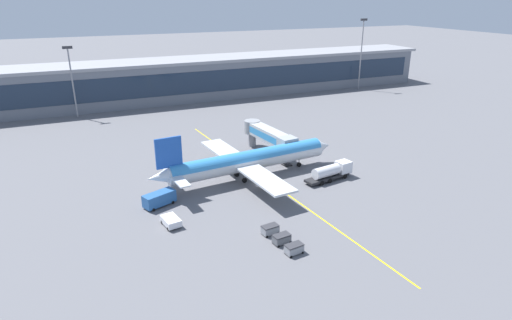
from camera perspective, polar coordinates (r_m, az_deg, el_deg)
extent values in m
plane|color=slate|center=(86.16, 0.93, -3.19)|extent=(700.00, 700.00, 0.00)
cube|color=yellow|center=(88.43, 1.32, -2.53)|extent=(6.88, 79.75, 0.01)
cube|color=slate|center=(156.81, -12.71, 9.95)|extent=(207.69, 18.02, 13.01)
cube|color=#1E2D42|center=(147.96, -11.99, 9.62)|extent=(201.46, 0.16, 7.29)
cube|color=#99999E|center=(155.67, -12.92, 12.48)|extent=(211.84, 18.38, 1.00)
cylinder|color=silver|center=(87.74, -0.89, -0.13)|extent=(34.45, 7.05, 3.82)
cylinder|color=#388CD1|center=(87.62, -0.89, 0.08)|extent=(33.75, 6.83, 3.66)
cone|color=silver|center=(97.31, 8.72, 1.79)|extent=(4.14, 3.97, 3.63)
cone|color=silver|center=(81.09, -12.56, -2.20)|extent=(4.87, 3.66, 3.25)
cube|color=#1E51B2|center=(80.04, -11.43, 0.96)|extent=(4.97, 0.83, 5.73)
cube|color=silver|center=(85.07, -11.73, -0.87)|extent=(2.57, 6.27, 0.24)
cube|color=silver|center=(78.34, -9.98, -2.70)|extent=(2.57, 6.27, 0.24)
cube|color=silver|center=(94.85, -4.30, 1.29)|extent=(6.14, 14.77, 0.40)
cube|color=silver|center=(79.84, 1.28, -2.57)|extent=(6.14, 14.77, 0.40)
cylinder|color=#939399|center=(93.52, -3.05, 0.14)|extent=(3.13, 2.37, 2.10)
cylinder|color=#939399|center=(82.89, 0.96, -2.66)|extent=(3.13, 2.37, 2.10)
cylinder|color=black|center=(94.96, 5.68, -0.60)|extent=(1.03, 0.49, 1.00)
cylinder|color=slate|center=(94.64, 5.70, -0.10)|extent=(0.20, 0.20, 1.77)
cylinder|color=black|center=(89.47, -2.56, -1.91)|extent=(1.03, 0.49, 1.00)
cylinder|color=slate|center=(89.13, -2.57, -1.39)|extent=(0.20, 0.20, 1.77)
cylinder|color=black|center=(86.66, -1.53, -2.69)|extent=(1.03, 0.49, 1.00)
cylinder|color=slate|center=(86.31, -1.54, -2.15)|extent=(0.20, 0.20, 1.77)
cube|color=#B2B7BC|center=(99.94, 1.69, 3.34)|extent=(4.79, 15.38, 2.80)
cube|color=#2D84C6|center=(99.96, 1.71, 3.34)|extent=(4.62, 12.99, 1.54)
cube|color=#9EA3A8|center=(93.97, 4.15, 2.12)|extent=(3.96, 3.61, 2.94)
cylinder|color=#4C4C51|center=(95.05, 4.10, 0.31)|extent=(0.70, 0.70, 3.58)
cube|color=#262628|center=(95.64, 4.08, -0.61)|extent=(2.00, 2.00, 0.30)
cylinder|color=gray|center=(106.12, -0.50, 4.41)|extent=(3.90, 3.90, 3.08)
cylinder|color=gray|center=(107.07, -0.49, 2.78)|extent=(1.80, 1.80, 3.58)
cube|color=#232326|center=(88.56, 9.32, -2.26)|extent=(10.28, 4.11, 0.50)
cube|color=silver|center=(90.94, 11.43, -0.92)|extent=(3.17, 2.93, 2.50)
cube|color=black|center=(91.60, 12.02, -0.46)|extent=(0.54, 2.29, 1.12)
cylinder|color=silver|center=(87.86, 9.24, -1.49)|extent=(6.28, 3.16, 2.20)
cylinder|color=black|center=(91.91, 10.60, -1.63)|extent=(1.04, 0.51, 1.00)
cylinder|color=black|center=(90.37, 11.63, -2.11)|extent=(1.04, 0.51, 1.00)
cylinder|color=black|center=(89.27, 8.66, -2.20)|extent=(1.04, 0.51, 1.00)
cylinder|color=black|center=(87.68, 9.69, -2.71)|extent=(1.04, 0.51, 1.00)
cylinder|color=black|center=(87.97, 7.64, -2.50)|extent=(1.04, 0.51, 1.00)
cylinder|color=black|center=(86.36, 8.66, -3.02)|extent=(1.04, 0.51, 1.00)
cube|color=white|center=(72.42, -11.14, -7.87)|extent=(2.89, 4.13, 1.10)
cube|color=black|center=(73.11, -11.44, -7.42)|extent=(2.26, 1.65, 0.33)
cylinder|color=black|center=(73.47, -12.26, -8.00)|extent=(0.35, 0.63, 0.60)
cylinder|color=black|center=(74.10, -10.77, -7.62)|extent=(0.35, 0.63, 0.60)
cylinder|color=black|center=(71.28, -11.46, -8.90)|extent=(0.35, 0.63, 0.60)
cylinder|color=black|center=(71.93, -9.93, -8.49)|extent=(0.35, 0.63, 0.60)
cube|color=#285B9E|center=(79.03, -12.61, -4.96)|extent=(6.24, 4.28, 2.20)
cube|color=black|center=(79.56, -11.76, -4.40)|extent=(2.65, 2.67, 0.66)
cylinder|color=black|center=(81.27, -11.76, -5.00)|extent=(0.65, 0.45, 0.60)
cylinder|color=black|center=(79.71, -10.92, -5.47)|extent=(0.65, 0.45, 0.60)
cylinder|color=black|center=(79.38, -14.18, -5.87)|extent=(0.65, 0.45, 0.60)
cylinder|color=black|center=(77.78, -13.37, -6.38)|extent=(0.65, 0.45, 0.60)
cube|color=gray|center=(64.41, 5.03, -11.60)|extent=(2.77, 1.82, 1.10)
cube|color=#333338|center=(64.03, 5.05, -11.07)|extent=(2.83, 1.86, 0.10)
cylinder|color=black|center=(63.68, 4.64, -12.59)|extent=(0.37, 0.17, 0.36)
cylinder|color=black|center=(64.69, 3.85, -11.98)|extent=(0.37, 0.17, 0.36)
cylinder|color=black|center=(64.74, 6.17, -12.03)|extent=(0.37, 0.17, 0.36)
cylinder|color=black|center=(65.74, 5.37, -11.44)|extent=(0.37, 0.17, 0.36)
cube|color=#595B60|center=(66.60, 3.39, -10.35)|extent=(2.77, 1.82, 1.10)
cube|color=#333338|center=(66.24, 3.40, -9.83)|extent=(2.83, 1.86, 0.10)
cylinder|color=black|center=(65.86, 2.99, -11.30)|extent=(0.37, 0.17, 0.36)
cylinder|color=black|center=(66.91, 2.26, -10.71)|extent=(0.37, 0.17, 0.36)
cylinder|color=black|center=(66.89, 4.50, -10.78)|extent=(0.37, 0.17, 0.36)
cylinder|color=black|center=(67.92, 3.75, -10.22)|extent=(0.37, 0.17, 0.36)
cube|color=gray|center=(68.87, 1.86, -9.17)|extent=(2.77, 1.82, 1.10)
cube|color=#333338|center=(68.52, 1.87, -8.67)|extent=(2.83, 1.86, 0.10)
cylinder|color=black|center=(68.12, 1.46, -10.07)|extent=(0.37, 0.17, 0.36)
cylinder|color=black|center=(69.21, 0.78, -9.53)|extent=(0.37, 0.17, 0.36)
cylinder|color=black|center=(69.11, 2.94, -9.60)|extent=(0.37, 0.17, 0.36)
cylinder|color=black|center=(70.18, 2.24, -9.07)|extent=(0.37, 0.17, 0.36)
cylinder|color=gray|center=(176.24, 13.64, 13.18)|extent=(0.44, 0.44, 25.88)
cube|color=#333338|center=(175.04, 14.03, 17.50)|extent=(2.80, 0.50, 0.80)
cylinder|color=gray|center=(141.53, -22.98, 9.19)|extent=(0.44, 0.44, 20.47)
cube|color=#333338|center=(140.03, -23.60, 13.43)|extent=(2.80, 0.50, 0.80)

